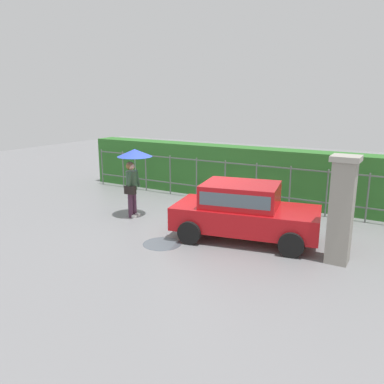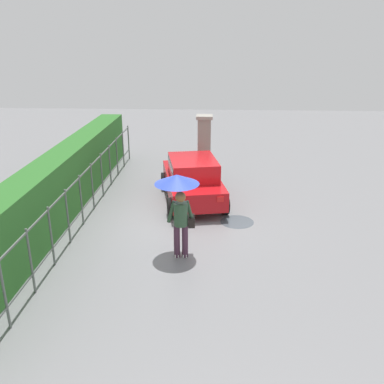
{
  "view_description": "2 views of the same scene",
  "coord_description": "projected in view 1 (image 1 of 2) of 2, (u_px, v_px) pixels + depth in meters",
  "views": [
    {
      "loc": [
        5.15,
        -9.31,
        3.6
      ],
      "look_at": [
        -0.3,
        -0.02,
        0.98
      ],
      "focal_mm": 36.14,
      "sensor_mm": 36.0,
      "label": 1
    },
    {
      "loc": [
        -11.46,
        -1.01,
        5.13
      ],
      "look_at": [
        -0.22,
        -0.41,
        0.93
      ],
      "focal_mm": 39.11,
      "sensor_mm": 36.0,
      "label": 2
    }
  ],
  "objects": [
    {
      "name": "ground_plane",
      "position": [
        201.0,
        226.0,
        11.18
      ],
      "size": [
        40.0,
        40.0,
        0.0
      ],
      "primitive_type": "plane",
      "color": "slate"
    },
    {
      "name": "car",
      "position": [
        244.0,
        209.0,
        10.0
      ],
      "size": [
        3.95,
        2.42,
        1.48
      ],
      "rotation": [
        0.0,
        0.0,
        0.19
      ],
      "color": "#B71116",
      "rests_on": "ground"
    },
    {
      "name": "pedestrian",
      "position": [
        133.0,
        165.0,
        11.74
      ],
      "size": [
        1.06,
        1.06,
        2.11
      ],
      "rotation": [
        0.0,
        0.0,
        0.09
      ],
      "color": "#47283D",
      "rests_on": "ground"
    },
    {
      "name": "gate_pillar",
      "position": [
        341.0,
        209.0,
        8.44
      ],
      "size": [
        0.6,
        0.6,
        2.42
      ],
      "color": "gray",
      "rests_on": "ground"
    },
    {
      "name": "fence_section",
      "position": [
        240.0,
        181.0,
        13.28
      ],
      "size": [
        12.76,
        0.05,
        1.5
      ],
      "color": "#59605B",
      "rests_on": "ground"
    },
    {
      "name": "hedge_row",
      "position": [
        249.0,
        174.0,
        13.92
      ],
      "size": [
        13.71,
        0.9,
        1.9
      ],
      "primitive_type": "cube",
      "color": "#2D6B28",
      "rests_on": "ground"
    },
    {
      "name": "puddle_near",
      "position": [
        162.0,
        244.0,
        9.81
      ],
      "size": [
        0.98,
        0.98,
        0.0
      ],
      "primitive_type": "cylinder",
      "color": "#4C545B",
      "rests_on": "ground"
    }
  ]
}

